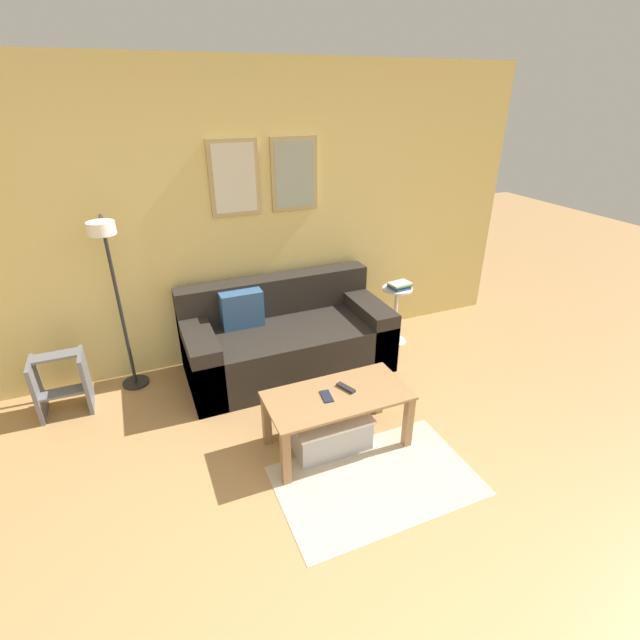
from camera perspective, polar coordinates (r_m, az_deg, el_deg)
ground_plane at (r=2.67m, az=10.88°, el=-34.05°), size 16.00×16.00×0.00m
wall_back at (r=4.16m, az=-10.15°, el=11.86°), size 5.60×0.09×2.55m
area_rug at (r=3.24m, az=6.96°, el=-18.99°), size 1.29×0.81×0.01m
couch at (r=4.18m, az=-4.20°, el=-2.42°), size 1.79×0.85×0.79m
coffee_table at (r=3.27m, az=2.15°, el=-10.35°), size 0.99×0.49×0.43m
storage_bin at (r=3.42m, az=0.92°, el=-13.12°), size 0.56×0.43×0.25m
floor_lamp at (r=3.80m, az=-24.16°, el=4.76°), size 0.22×0.46×1.49m
side_table at (r=4.63m, az=9.30°, el=1.17°), size 0.29×0.29×0.59m
book_stack at (r=4.51m, az=9.77°, el=4.23°), size 0.22×0.19×0.07m
remote_control at (r=3.27m, az=3.20°, el=-8.33°), size 0.09×0.15×0.02m
cell_phone at (r=3.19m, az=0.82°, el=-9.37°), size 0.08×0.15×0.01m
step_stool at (r=4.16m, az=-29.20°, el=-6.77°), size 0.37×0.30×0.48m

